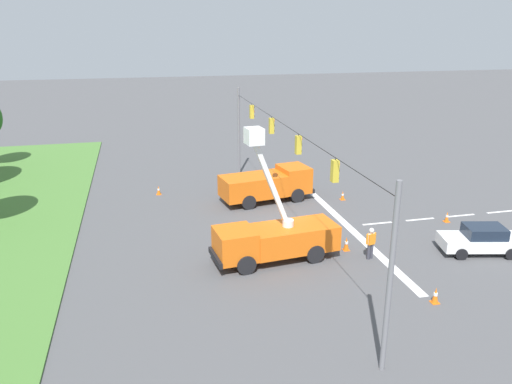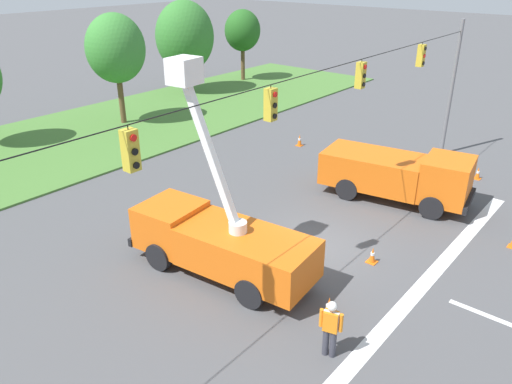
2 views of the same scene
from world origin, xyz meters
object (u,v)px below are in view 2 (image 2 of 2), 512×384
at_px(tree_east, 116,49).
at_px(road_worker, 331,326).
at_px(traffic_cone_foreground_right, 300,140).
at_px(utility_truck_bucket_lift, 219,238).
at_px(utility_truck_support_near, 398,173).
at_px(tree_east_end, 243,31).
at_px(traffic_cone_mid_left, 372,255).
at_px(traffic_cone_lane_edge_b, 478,173).
at_px(traffic_cone_near_bucket, 329,308).
at_px(tree_far_east, 185,37).

distance_m(tree_east, road_worker, 24.31).
bearing_deg(traffic_cone_foreground_right, road_worker, -142.22).
relative_size(road_worker, traffic_cone_foreground_right, 2.57).
height_order(utility_truck_bucket_lift, utility_truck_support_near, utility_truck_bucket_lift).
distance_m(utility_truck_bucket_lift, utility_truck_support_near, 9.55).
bearing_deg(utility_truck_support_near, tree_east, 92.13).
bearing_deg(utility_truck_bucket_lift, traffic_cone_foreground_right, 23.51).
bearing_deg(tree_east_end, traffic_cone_mid_left, -130.29).
bearing_deg(traffic_cone_lane_edge_b, traffic_cone_mid_left, 177.57).
distance_m(tree_east_end, traffic_cone_near_bucket, 33.55).
distance_m(traffic_cone_foreground_right, traffic_cone_near_bucket, 15.61).
distance_m(traffic_cone_foreground_right, traffic_cone_lane_edge_b, 9.76).
height_order(tree_east, tree_far_east, tree_far_east).
bearing_deg(traffic_cone_foreground_right, tree_far_east, 71.81).
relative_size(tree_east_end, road_worker, 3.45).
relative_size(tree_east, utility_truck_support_near, 1.03).
distance_m(tree_east_end, road_worker, 34.95).
distance_m(tree_east, traffic_cone_foreground_right, 12.94).
distance_m(tree_far_east, road_worker, 31.16).
bearing_deg(road_worker, tree_east, 66.30).
xyz_separation_m(tree_far_east, utility_truck_support_near, (-7.94, -22.01, -3.20)).
bearing_deg(traffic_cone_mid_left, traffic_cone_lane_edge_b, -2.43).
xyz_separation_m(tree_east_end, utility_truck_support_near, (-14.31, -21.56, -3.07)).
distance_m(utility_truck_bucket_lift, road_worker, 5.17).
bearing_deg(tree_far_east, traffic_cone_lane_edge_b, -97.47).
bearing_deg(road_worker, traffic_cone_foreground_right, 37.78).
height_order(traffic_cone_foreground_right, traffic_cone_mid_left, traffic_cone_foreground_right).
distance_m(traffic_cone_mid_left, traffic_cone_lane_edge_b, 10.19).
height_order(utility_truck_support_near, traffic_cone_mid_left, utility_truck_support_near).
height_order(tree_east_end, traffic_cone_mid_left, tree_east_end).
xyz_separation_m(utility_truck_bucket_lift, traffic_cone_near_bucket, (0.24, -4.24, -0.95)).
relative_size(utility_truck_support_near, traffic_cone_lane_edge_b, 10.85).
bearing_deg(tree_east_end, traffic_cone_foreground_right, -128.40).
relative_size(traffic_cone_mid_left, traffic_cone_near_bucket, 0.76).
relative_size(traffic_cone_foreground_right, traffic_cone_mid_left, 1.13).
height_order(utility_truck_support_near, traffic_cone_near_bucket, utility_truck_support_near).
relative_size(utility_truck_bucket_lift, road_worker, 4.08).
xyz_separation_m(tree_east, traffic_cone_near_bucket, (-8.37, -21.16, -4.46)).
height_order(tree_east, tree_east_end, tree_east).
xyz_separation_m(road_worker, traffic_cone_foreground_right, (13.53, 10.49, -0.66)).
distance_m(tree_far_east, traffic_cone_foreground_right, 15.81).
bearing_deg(utility_truck_support_near, traffic_cone_foreground_right, 67.08).
height_order(traffic_cone_mid_left, traffic_cone_near_bucket, traffic_cone_near_bucket).
height_order(traffic_cone_mid_left, traffic_cone_lane_edge_b, traffic_cone_lane_edge_b).
relative_size(tree_east, road_worker, 3.97).
xyz_separation_m(utility_truck_support_near, traffic_cone_mid_left, (-5.40, -1.69, -0.97)).
height_order(tree_far_east, traffic_cone_foreground_right, tree_far_east).
relative_size(traffic_cone_foreground_right, traffic_cone_near_bucket, 0.86).
height_order(utility_truck_bucket_lift, traffic_cone_foreground_right, utility_truck_bucket_lift).
distance_m(tree_east, tree_east_end, 15.25).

